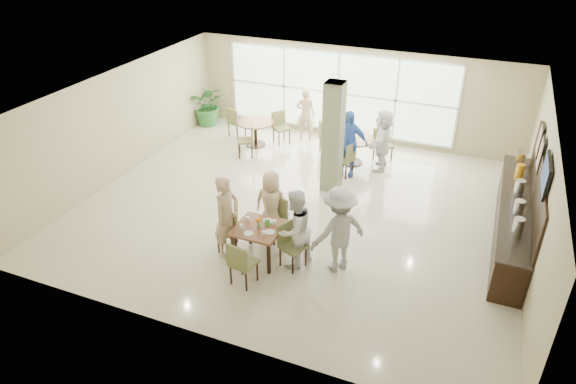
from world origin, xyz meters
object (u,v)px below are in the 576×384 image
at_px(main_table, 259,231).
at_px(adult_a, 348,143).
at_px(teen_right, 295,229).
at_px(teen_standing, 339,230).
at_px(teen_left, 227,217).
at_px(round_table_left, 255,127).
at_px(teen_far, 271,204).
at_px(potted_plant, 208,105).
at_px(adult_standing, 306,114).
at_px(round_table_right, 353,143).
at_px(buffet_counter, 514,217).
at_px(adult_b, 382,140).

height_order(main_table, adult_a, adult_a).
distance_m(main_table, teen_right, 0.77).
bearing_deg(teen_standing, teen_left, -38.89).
xyz_separation_m(round_table_left, teen_far, (2.38, -4.19, 0.19)).
relative_size(potted_plant, teen_far, 0.89).
bearing_deg(adult_standing, round_table_right, 139.98).
height_order(teen_left, adult_standing, teen_left).
bearing_deg(main_table, teen_left, -172.20).
xyz_separation_m(buffet_counter, potted_plant, (-9.35, 3.32, 0.13)).
bearing_deg(buffet_counter, teen_far, -159.89).
distance_m(teen_far, adult_standing, 5.30).
bearing_deg(teen_left, teen_right, -71.14).
height_order(teen_far, adult_b, adult_b).
xyz_separation_m(potted_plant, teen_left, (3.96, -6.08, 0.21)).
bearing_deg(potted_plant, teen_right, -47.80).
height_order(potted_plant, teen_standing, teen_standing).
xyz_separation_m(main_table, teen_standing, (1.58, 0.29, 0.25)).
relative_size(teen_far, adult_a, 0.85).
height_order(teen_right, teen_standing, teen_standing).
xyz_separation_m(buffet_counter, teen_standing, (-3.16, -2.38, 0.35)).
relative_size(main_table, round_table_right, 0.82).
xyz_separation_m(teen_far, adult_standing, (-1.15, 5.18, 0.04)).
distance_m(teen_right, adult_a, 4.19).
bearing_deg(adult_standing, main_table, 92.10).
relative_size(main_table, teen_left, 0.52).
bearing_deg(teen_far, adult_a, -105.09).
distance_m(buffet_counter, teen_standing, 3.98).
bearing_deg(adult_a, adult_b, 34.26).
relative_size(main_table, potted_plant, 0.68).
distance_m(teen_right, adult_standing, 6.31).
distance_m(main_table, teen_far, 0.91).
relative_size(round_table_right, teen_right, 0.68).
height_order(adult_b, adult_standing, adult_b).
xyz_separation_m(main_table, adult_a, (0.57, 4.28, 0.25)).
distance_m(main_table, adult_a, 4.32).
distance_m(potted_plant, teen_left, 7.26).
bearing_deg(main_table, round_table_right, 84.02).
distance_m(potted_plant, teen_right, 7.97).
bearing_deg(adult_standing, potted_plant, -8.33).
bearing_deg(adult_a, main_table, -105.47).
distance_m(round_table_right, adult_standing, 2.09).
xyz_separation_m(buffet_counter, adult_b, (-3.40, 2.30, 0.29)).
relative_size(teen_standing, adult_standing, 1.13).
xyz_separation_m(round_table_right, buffet_counter, (4.21, -2.35, -0.03)).
relative_size(round_table_right, teen_far, 0.74).
xyz_separation_m(teen_standing, adult_a, (-1.01, 3.99, -0.00)).
bearing_deg(potted_plant, round_table_right, -10.68).
bearing_deg(potted_plant, buffet_counter, -19.53).
bearing_deg(adult_standing, teen_left, 86.03).
bearing_deg(main_table, teen_right, 6.64).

